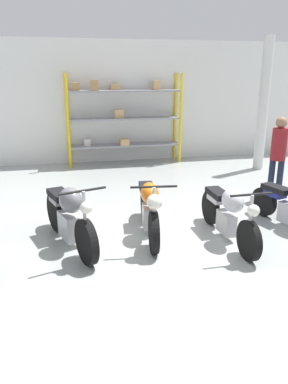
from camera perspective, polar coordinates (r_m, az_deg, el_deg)
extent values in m
plane|color=#9EA3A0|center=(6.27, 0.80, -7.19)|extent=(30.00, 30.00, 0.00)
cube|color=white|center=(11.65, -6.19, 13.40)|extent=(30.00, 0.08, 3.60)
cylinder|color=yellow|center=(10.98, -11.48, 10.41)|extent=(0.08, 0.08, 2.65)
cylinder|color=yellow|center=(11.54, 5.58, 11.01)|extent=(0.08, 0.08, 2.65)
cylinder|color=yellow|center=(11.53, -11.56, 10.73)|extent=(0.08, 0.08, 2.65)
cylinder|color=yellow|center=(12.07, 4.77, 11.31)|extent=(0.08, 0.08, 2.65)
cube|color=gray|center=(11.53, -2.92, 7.17)|extent=(3.33, 0.55, 0.05)
cube|color=gray|center=(11.41, -2.99, 11.12)|extent=(3.33, 0.55, 0.05)
cube|color=gray|center=(11.35, -3.05, 15.13)|extent=(3.33, 0.55, 0.05)
cube|color=#A87F51|center=(11.15, -10.42, 15.52)|extent=(0.23, 0.27, 0.22)
cube|color=tan|center=(11.56, 1.85, 15.97)|extent=(0.21, 0.27, 0.27)
cube|color=#A87F51|center=(11.08, -7.61, 15.83)|extent=(0.24, 0.23, 0.29)
cube|color=tan|center=(11.39, -3.02, 7.63)|extent=(0.27, 0.30, 0.18)
cube|color=tan|center=(11.43, -4.44, 15.65)|extent=(0.28, 0.30, 0.16)
cube|color=silver|center=(11.46, -8.68, 7.52)|extent=(0.19, 0.31, 0.18)
cube|color=tan|center=(11.32, -3.85, 11.80)|extent=(0.28, 0.22, 0.25)
cylinder|color=silver|center=(11.09, 17.72, 12.49)|extent=(0.28, 0.28, 3.60)
cylinder|color=black|center=(5.44, -8.75, -7.52)|extent=(0.31, 0.68, 0.68)
cylinder|color=black|center=(6.69, -13.31, -2.94)|extent=(0.31, 0.68, 0.68)
cube|color=#ADADB2|center=(6.11, -11.41, -5.13)|extent=(0.35, 0.53, 0.41)
ellipsoid|color=slate|center=(5.79, -11.14, -1.24)|extent=(0.46, 0.56, 0.39)
cube|color=black|center=(6.30, -12.77, -0.36)|extent=(0.43, 0.62, 0.10)
cube|color=slate|center=(6.36, -12.82, -1.04)|extent=(0.34, 0.45, 0.12)
cylinder|color=#ADADB2|center=(5.31, -9.02, -3.77)|extent=(0.06, 0.06, 0.75)
sphere|color=silver|center=(5.20, -8.81, -2.39)|extent=(0.17, 0.17, 0.17)
cylinder|color=black|center=(5.22, -9.34, 0.18)|extent=(0.67, 0.25, 0.04)
cylinder|color=black|center=(5.71, 1.51, -6.15)|extent=(0.19, 0.67, 0.66)
cylinder|color=black|center=(7.03, 0.11, -1.50)|extent=(0.19, 0.67, 0.66)
cube|color=#ADADB2|center=(6.42, 0.69, -3.70)|extent=(0.24, 0.46, 0.37)
ellipsoid|color=orange|center=(6.11, 0.87, -0.19)|extent=(0.36, 0.56, 0.35)
cube|color=black|center=(6.62, 0.38, 0.75)|extent=(0.30, 0.50, 0.10)
cube|color=orange|center=(6.70, 0.32, 0.16)|extent=(0.25, 0.35, 0.12)
cylinder|color=#ADADB2|center=(5.60, 1.51, -2.75)|extent=(0.06, 0.06, 0.71)
sphere|color=silver|center=(5.48, 1.61, -1.54)|extent=(0.23, 0.23, 0.23)
cylinder|color=black|center=(5.52, 1.50, 0.80)|extent=(0.69, 0.12, 0.04)
cylinder|color=black|center=(5.71, 15.70, -7.13)|extent=(0.10, 0.61, 0.61)
cylinder|color=black|center=(6.91, 10.09, -2.34)|extent=(0.10, 0.61, 0.61)
cube|color=#ADADB2|center=(6.35, 12.41, -4.60)|extent=(0.18, 0.43, 0.36)
ellipsoid|color=#B7B7BF|center=(6.06, 13.35, -1.31)|extent=(0.31, 0.50, 0.36)
cube|color=black|center=(6.55, 11.20, -0.21)|extent=(0.25, 0.58, 0.10)
cube|color=#B7B7BF|center=(6.61, 11.05, -0.88)|extent=(0.22, 0.41, 0.12)
cylinder|color=#ADADB2|center=(5.60, 15.89, -3.83)|extent=(0.05, 0.05, 0.69)
sphere|color=silver|center=(5.49, 16.36, -2.74)|extent=(0.17, 0.17, 0.17)
cylinder|color=black|center=(5.51, 16.05, -0.37)|extent=(0.64, 0.04, 0.04)
cylinder|color=black|center=(7.55, 17.78, -1.40)|extent=(0.26, 0.57, 0.56)
cube|color=black|center=(7.27, 19.54, 0.48)|extent=(0.39, 0.61, 0.10)
cube|color=navy|center=(7.32, 19.31, -0.14)|extent=(0.31, 0.43, 0.12)
cylinder|color=#1E2338|center=(8.67, 18.79, 1.94)|extent=(0.13, 0.13, 0.86)
cylinder|color=#1E2338|center=(8.64, 19.95, 1.76)|extent=(0.13, 0.13, 0.86)
cylinder|color=maroon|center=(8.49, 19.89, 6.87)|extent=(0.45, 0.45, 0.68)
sphere|color=#9E7051|center=(8.42, 20.22, 9.92)|extent=(0.23, 0.23, 0.23)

